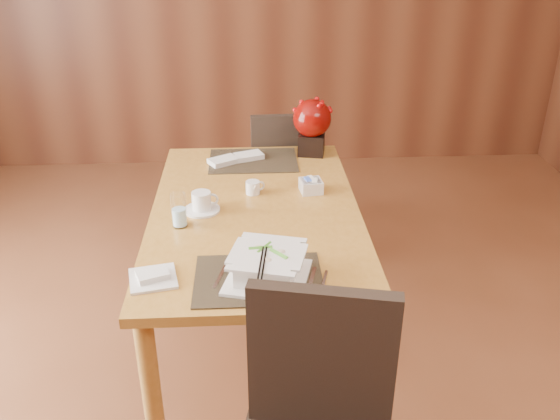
{
  "coord_description": "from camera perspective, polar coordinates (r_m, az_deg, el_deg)",
  "views": [
    {
      "loc": [
        -0.02,
        -1.69,
        1.91
      ],
      "look_at": [
        0.09,
        0.35,
        0.87
      ],
      "focal_mm": 38.0,
      "sensor_mm": 36.0,
      "label": 1
    }
  ],
  "objects": [
    {
      "name": "bread_plate",
      "position": [
        2.14,
        -12.13,
        -6.47
      ],
      "size": [
        0.19,
        0.19,
        0.01
      ],
      "primitive_type": "cube",
      "rotation": [
        0.0,
        0.0,
        0.21
      ],
      "color": "silver",
      "rests_on": "dining_table"
    },
    {
      "name": "sugar_caddy",
      "position": [
        2.72,
        3.0,
        2.32
      ],
      "size": [
        0.11,
        0.11,
        0.06
      ],
      "primitive_type": "cube",
      "rotation": [
        0.0,
        0.0,
        0.13
      ],
      "color": "silver",
      "rests_on": "dining_table"
    },
    {
      "name": "coffee_cup",
      "position": [
        2.56,
        -7.55,
        0.67
      ],
      "size": [
        0.15,
        0.15,
        0.09
      ],
      "rotation": [
        0.0,
        0.0,
        0.07
      ],
      "color": "silver",
      "rests_on": "dining_table"
    },
    {
      "name": "creamer_jug",
      "position": [
        2.7,
        -2.64,
        2.18
      ],
      "size": [
        0.1,
        0.1,
        0.06
      ],
      "primitive_type": null,
      "rotation": [
        0.0,
        0.0,
        0.32
      ],
      "color": "silver",
      "rests_on": "dining_table"
    },
    {
      "name": "water_glass",
      "position": [
        2.43,
        -9.7,
        -0.0
      ],
      "size": [
        0.07,
        0.07,
        0.15
      ],
      "primitive_type": "cylinder",
      "rotation": [
        0.0,
        0.0,
        0.13
      ],
      "color": "white",
      "rests_on": "dining_table"
    },
    {
      "name": "napkins_far",
      "position": [
        3.06,
        -4.07,
        5.01
      ],
      "size": [
        0.3,
        0.21,
        0.03
      ],
      "primitive_type": null,
      "rotation": [
        0.0,
        0.0,
        0.43
      ],
      "color": "silver",
      "rests_on": "dining_table"
    },
    {
      "name": "dining_table",
      "position": [
        2.62,
        -2.34,
        -1.8
      ],
      "size": [
        0.9,
        1.5,
        0.75
      ],
      "color": "#B27B31",
      "rests_on": "ground"
    },
    {
      "name": "soup_setting",
      "position": [
        2.06,
        -1.2,
        -5.49
      ],
      "size": [
        0.34,
        0.34,
        0.11
      ],
      "rotation": [
        0.0,
        0.0,
        -0.26
      ],
      "color": "silver",
      "rests_on": "dining_table"
    },
    {
      "name": "placemat_far",
      "position": [
        3.07,
        -2.59,
        4.78
      ],
      "size": [
        0.45,
        0.33,
        0.01
      ],
      "primitive_type": "cube",
      "color": "black",
      "rests_on": "dining_table"
    },
    {
      "name": "berry_decor",
      "position": [
        3.12,
        3.09,
        8.32
      ],
      "size": [
        0.2,
        0.2,
        0.29
      ],
      "rotation": [
        0.0,
        0.0,
        -0.19
      ],
      "color": "black",
      "rests_on": "dining_table"
    },
    {
      "name": "far_chair",
      "position": [
        3.49,
        0.54,
        3.43
      ],
      "size": [
        0.44,
        0.45,
        0.92
      ],
      "rotation": [
        0.0,
        0.0,
        3.18
      ],
      "color": "black",
      "rests_on": "ground"
    },
    {
      "name": "placemat_near",
      "position": [
        2.09,
        -2.08,
        -6.65
      ],
      "size": [
        0.45,
        0.33,
        0.01
      ],
      "primitive_type": "cube",
      "color": "black",
      "rests_on": "dining_table"
    }
  ]
}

